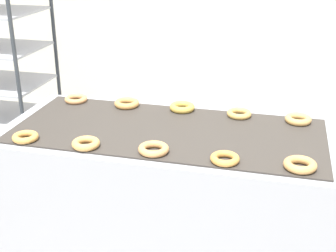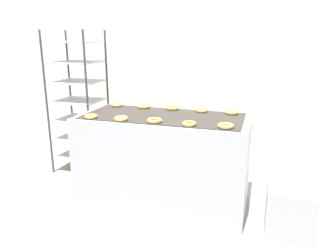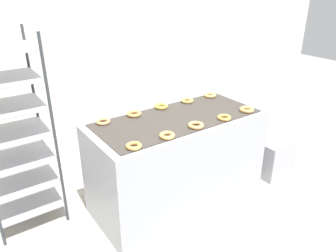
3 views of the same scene
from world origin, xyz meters
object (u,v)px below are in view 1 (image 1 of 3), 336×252
(donut_near_leftmost, at_px, (25,137))
(donut_far_rightmost, at_px, (298,119))
(donut_far_center, at_px, (182,107))
(donut_near_center, at_px, (154,149))
(donut_far_leftmost, at_px, (76,99))
(donut_far_left, at_px, (127,103))
(donut_far_right, at_px, (239,114))
(donut_near_rightmost, at_px, (300,165))
(baking_rack_cart, at_px, (3,83))
(fryer_machine, at_px, (168,210))
(donut_near_left, at_px, (86,143))
(donut_near_right, at_px, (225,159))

(donut_near_leftmost, xyz_separation_m, donut_far_rightmost, (1.20, 0.52, 0.00))
(donut_near_leftmost, bearing_deg, donut_far_center, 41.93)
(donut_near_center, height_order, donut_far_leftmost, donut_near_center)
(donut_far_leftmost, distance_m, donut_far_center, 0.60)
(donut_near_leftmost, distance_m, donut_far_left, 0.61)
(donut_far_right, bearing_deg, donut_near_rightmost, -59.74)
(baking_rack_cart, height_order, donut_near_center, baking_rack_cart)
(donut_far_rightmost, bearing_deg, fryer_machine, -157.41)
(donut_near_leftmost, bearing_deg, donut_near_center, 1.91)
(donut_near_leftmost, height_order, donut_near_left, donut_near_left)
(donut_far_leftmost, xyz_separation_m, donut_far_left, (0.30, -0.00, 0.00))
(donut_far_center, bearing_deg, donut_near_rightmost, -41.16)
(donut_far_right, bearing_deg, donut_far_rightmost, -1.82)
(donut_far_center, xyz_separation_m, donut_far_rightmost, (0.59, -0.02, -0.00))
(donut_near_leftmost, relative_size, donut_far_center, 0.89)
(donut_near_left, distance_m, donut_far_left, 0.53)
(donut_near_right, distance_m, donut_near_rightmost, 0.30)
(donut_far_leftmost, bearing_deg, fryer_machine, -23.87)
(donut_near_left, distance_m, donut_far_leftmost, 0.61)
(fryer_machine, bearing_deg, donut_near_left, -138.32)
(baking_rack_cart, height_order, donut_near_right, baking_rack_cart)
(donut_near_center, relative_size, donut_far_left, 1.00)
(donut_far_left, bearing_deg, donut_near_left, -90.88)
(donut_far_left, bearing_deg, donut_near_leftmost, -119.73)
(donut_far_left, relative_size, donut_far_rightmost, 1.04)
(baking_rack_cart, relative_size, donut_near_right, 13.81)
(donut_far_right, bearing_deg, donut_near_center, -121.10)
(fryer_machine, bearing_deg, donut_far_right, 39.99)
(donut_near_left, distance_m, donut_far_right, 0.81)
(donut_near_rightmost, bearing_deg, donut_near_leftmost, -178.99)
(donut_far_center, xyz_separation_m, donut_far_right, (0.30, -0.01, -0.00))
(donut_near_right, bearing_deg, fryer_machine, 139.31)
(donut_near_left, distance_m, donut_near_right, 0.61)
(baking_rack_cart, height_order, donut_far_leftmost, baking_rack_cart)
(baking_rack_cart, relative_size, donut_far_right, 13.44)
(fryer_machine, bearing_deg, donut_near_rightmost, -22.41)
(donut_far_left, bearing_deg, baking_rack_cart, 161.51)
(donut_near_leftmost, bearing_deg, donut_far_leftmost, 89.47)
(donut_far_left, bearing_deg, donut_near_right, -40.96)
(donut_near_center, bearing_deg, donut_far_leftmost, 139.16)
(baking_rack_cart, relative_size, donut_near_rightmost, 12.61)
(baking_rack_cart, distance_m, donut_near_right, 1.78)
(donut_near_right, xyz_separation_m, donut_far_left, (-0.60, 0.52, 0.00))
(baking_rack_cart, xyz_separation_m, donut_far_leftmost, (0.66, -0.32, 0.06))
(donut_near_center, distance_m, donut_near_rightmost, 0.61)
(donut_far_leftmost, relative_size, donut_far_center, 0.94)
(donut_near_left, bearing_deg, fryer_machine, 41.68)
(donut_near_left, bearing_deg, donut_far_leftmost, 118.52)
(donut_near_center, xyz_separation_m, donut_near_right, (0.31, -0.01, -0.00))
(baking_rack_cart, bearing_deg, donut_far_left, -18.49)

